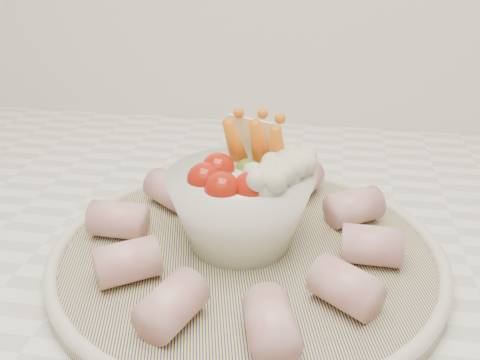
# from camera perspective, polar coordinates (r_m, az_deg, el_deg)

# --- Properties ---
(serving_platter) EXTENTS (0.42, 0.42, 0.02)m
(serving_platter) POSITION_cam_1_polar(r_m,az_deg,el_deg) (0.48, 0.76, -7.79)
(serving_platter) COLOR navy
(serving_platter) RESTS_ON kitchen_counter
(veggie_bowl) EXTENTS (0.13, 0.13, 0.11)m
(veggie_bowl) POSITION_cam_1_polar(r_m,az_deg,el_deg) (0.47, 0.32, -2.29)
(veggie_bowl) COLOR white
(veggie_bowl) RESTS_ON serving_platter
(cured_meat_rolls) EXTENTS (0.28, 0.29, 0.03)m
(cured_meat_rolls) POSITION_cam_1_polar(r_m,az_deg,el_deg) (0.47, 0.69, -5.63)
(cured_meat_rolls) COLOR #B95465
(cured_meat_rolls) RESTS_ON serving_platter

